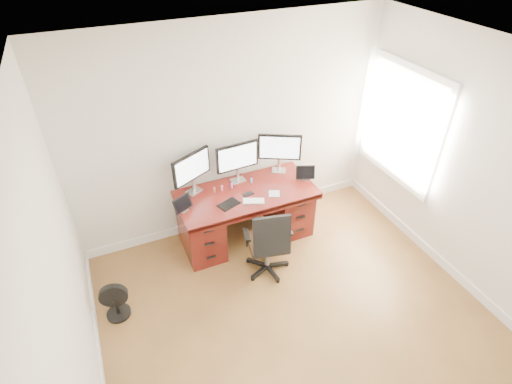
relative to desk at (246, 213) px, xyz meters
name	(u,v)px	position (x,y,z in m)	size (l,w,h in m)	color
ground	(316,349)	(0.00, -1.83, -0.40)	(4.50, 4.50, 0.00)	brown
back_wall	(231,132)	(0.00, 0.42, 0.95)	(4.00, 0.10, 2.70)	silver
right_wall	(498,187)	(2.00, -1.72, 0.95)	(0.10, 4.50, 2.70)	silver
desk	(246,213)	(0.00, 0.00, 0.00)	(1.70, 0.80, 0.75)	#561511
office_chair	(268,252)	(0.00, -0.69, -0.09)	(0.60, 0.60, 0.95)	black
floor_fan	(115,302)	(-1.75, -0.60, -0.19)	(0.30, 0.25, 0.44)	black
monitor_left	(192,168)	(-0.58, 0.24, 0.68)	(0.51, 0.28, 0.53)	silver
monitor_center	(237,158)	(0.00, 0.24, 0.68)	(0.55, 0.15, 0.53)	silver
monitor_right	(280,148)	(0.58, 0.24, 0.68)	(0.50, 0.29, 0.53)	silver
tablet_left	(183,205)	(-0.80, -0.08, 0.43)	(0.24, 0.17, 0.19)	silver
tablet_right	(306,174)	(0.80, -0.08, 0.43)	(0.25, 0.15, 0.19)	silver
keyboard	(254,201)	(0.01, -0.25, 0.36)	(0.25, 0.11, 0.01)	white
trackpad	(274,194)	(0.30, -0.21, 0.35)	(0.13, 0.13, 0.01)	silver
drawing_tablet	(229,204)	(-0.28, -0.18, 0.35)	(0.25, 0.16, 0.01)	black
phone	(248,194)	(0.00, -0.08, 0.35)	(0.14, 0.07, 0.01)	black
figurine_brown	(214,189)	(-0.36, 0.12, 0.39)	(0.03, 0.03, 0.08)	brown
figurine_pink	(222,188)	(-0.26, 0.12, 0.39)	(0.03, 0.03, 0.08)	#E96580
figurine_purple	(232,185)	(-0.13, 0.12, 0.39)	(0.03, 0.03, 0.08)	#A95DCD
figurine_blue	(251,180)	(0.13, 0.12, 0.39)	(0.03, 0.03, 0.08)	#69B0F3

